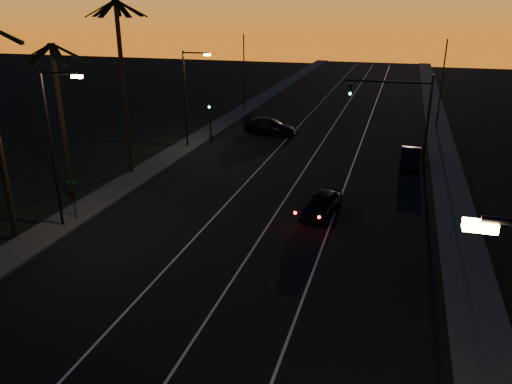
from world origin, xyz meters
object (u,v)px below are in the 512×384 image
(signal_mast, at_px, (400,101))
(cross_car, at_px, (269,126))
(lead_car, at_px, (321,204))
(right_car, at_px, (411,158))

(signal_mast, distance_m, cross_car, 13.78)
(lead_car, distance_m, cross_car, 20.60)
(cross_car, bearing_deg, lead_car, -66.10)
(lead_car, relative_size, cross_car, 0.87)
(lead_car, bearing_deg, right_car, 66.07)
(lead_car, xyz_separation_m, cross_car, (-8.34, 18.83, 0.05))
(right_car, bearing_deg, signal_mast, 119.85)
(right_car, distance_m, cross_car, 15.30)
(signal_mast, xyz_separation_m, right_car, (1.29, -2.25, -4.05))
(cross_car, bearing_deg, right_car, -27.54)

